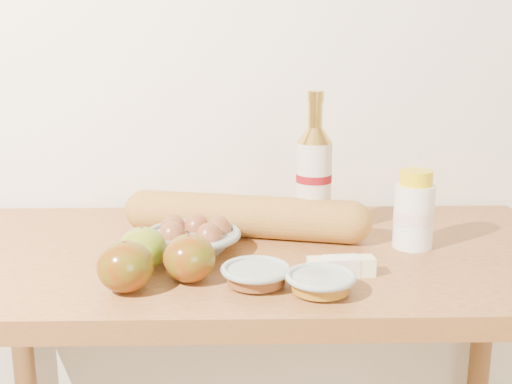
# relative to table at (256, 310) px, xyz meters

# --- Properties ---
(back_wall) EXTENTS (3.50, 0.02, 2.60)m
(back_wall) POSITION_rel_table_xyz_m (0.00, 0.33, 0.52)
(back_wall) COLOR white
(back_wall) RESTS_ON ground
(table) EXTENTS (1.20, 0.60, 0.90)m
(table) POSITION_rel_table_xyz_m (0.00, 0.00, 0.00)
(table) COLOR #AE6F38
(table) RESTS_ON ground
(bourbon_bottle) EXTENTS (0.09, 0.09, 0.29)m
(bourbon_bottle) POSITION_rel_table_xyz_m (0.12, 0.08, 0.24)
(bourbon_bottle) COLOR beige
(bourbon_bottle) RESTS_ON table
(cream_bottle) EXTENTS (0.08, 0.08, 0.15)m
(cream_bottle) POSITION_rel_table_xyz_m (0.30, 0.01, 0.19)
(cream_bottle) COLOR white
(cream_bottle) RESTS_ON table
(egg_bowl) EXTENTS (0.20, 0.20, 0.06)m
(egg_bowl) POSITION_rel_table_xyz_m (-0.12, -0.01, 0.15)
(egg_bowl) COLOR gray
(egg_bowl) RESTS_ON table
(baguette) EXTENTS (0.51, 0.19, 0.08)m
(baguette) POSITION_rel_table_xyz_m (-0.02, 0.08, 0.17)
(baguette) COLOR #C38C3B
(baguette) RESTS_ON table
(apple_yellowgreen) EXTENTS (0.11, 0.11, 0.08)m
(apple_yellowgreen) POSITION_rel_table_xyz_m (-0.20, -0.10, 0.16)
(apple_yellowgreen) COLOR olive
(apple_yellowgreen) RESTS_ON table
(apple_redgreen_front) EXTENTS (0.12, 0.12, 0.08)m
(apple_redgreen_front) POSITION_rel_table_xyz_m (-0.21, -0.19, 0.16)
(apple_redgreen_front) COLOR maroon
(apple_redgreen_front) RESTS_ON table
(apple_redgreen_right) EXTENTS (0.10, 0.10, 0.08)m
(apple_redgreen_right) POSITION_rel_table_xyz_m (-0.11, -0.15, 0.16)
(apple_redgreen_right) COLOR maroon
(apple_redgreen_right) RESTS_ON table
(sugar_bowl) EXTENTS (0.15, 0.15, 0.03)m
(sugar_bowl) POSITION_rel_table_xyz_m (-0.00, -0.17, 0.14)
(sugar_bowl) COLOR #909D97
(sugar_bowl) RESTS_ON table
(syrup_bowl) EXTENTS (0.15, 0.15, 0.03)m
(syrup_bowl) POSITION_rel_table_xyz_m (0.10, -0.21, 0.14)
(syrup_bowl) COLOR #99A7A2
(syrup_bowl) RESTS_ON table
(butter_stick) EXTENTS (0.12, 0.04, 0.03)m
(butter_stick) POSITION_rel_table_xyz_m (0.14, -0.13, 0.14)
(butter_stick) COLOR #F0EBBA
(butter_stick) RESTS_ON table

